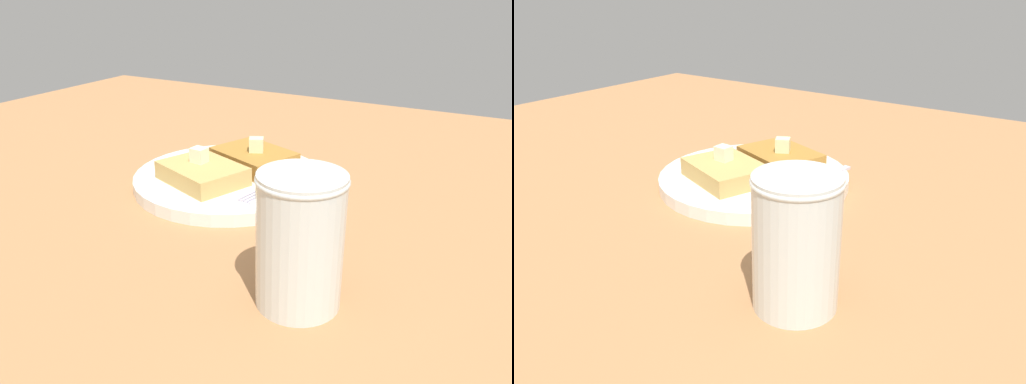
# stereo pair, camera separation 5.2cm
# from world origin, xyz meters

# --- Properties ---
(table_surface) EXTENTS (1.13, 1.13, 0.03)m
(table_surface) POSITION_xyz_m (0.00, 0.00, 0.01)
(table_surface) COLOR #AD7649
(table_surface) RESTS_ON ground
(plate) EXTENTS (0.25, 0.25, 0.02)m
(plate) POSITION_xyz_m (-0.02, 0.12, 0.03)
(plate) COLOR white
(plate) RESTS_ON table_surface
(toast_slice_left) EXTENTS (0.11, 0.12, 0.02)m
(toast_slice_left) POSITION_xyz_m (-0.06, 0.13, 0.05)
(toast_slice_left) COLOR #AA742E
(toast_slice_left) RESTS_ON plate
(toast_slice_middle) EXTENTS (0.11, 0.12, 0.02)m
(toast_slice_middle) POSITION_xyz_m (0.02, 0.10, 0.05)
(toast_slice_middle) COLOR tan
(toast_slice_middle) RESTS_ON plate
(butter_pat_primary) EXTENTS (0.02, 0.02, 0.02)m
(butter_pat_primary) POSITION_xyz_m (-0.06, 0.14, 0.07)
(butter_pat_primary) COLOR beige
(butter_pat_primary) RESTS_ON toast_slice_left
(butter_pat_secondary) EXTENTS (0.02, 0.02, 0.02)m
(butter_pat_secondary) POSITION_xyz_m (0.01, 0.10, 0.07)
(butter_pat_secondary) COLOR #F8EFCA
(butter_pat_secondary) RESTS_ON toast_slice_middle
(fork) EXTENTS (0.16, 0.04, 0.00)m
(fork) POSITION_xyz_m (-0.02, 0.20, 0.04)
(fork) COLOR silver
(fork) RESTS_ON plate
(syrup_jar) EXTENTS (0.07, 0.07, 0.11)m
(syrup_jar) POSITION_xyz_m (0.17, 0.30, 0.08)
(syrup_jar) COLOR #492306
(syrup_jar) RESTS_ON table_surface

